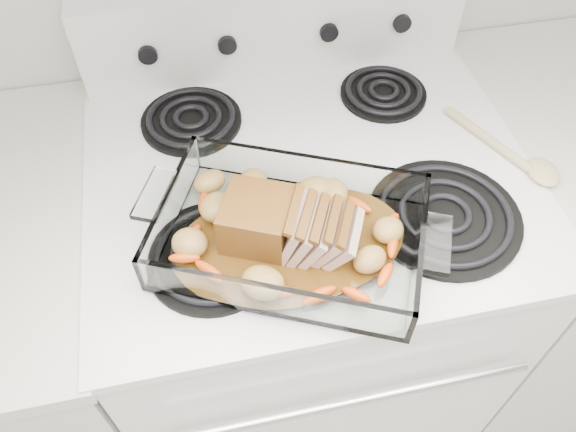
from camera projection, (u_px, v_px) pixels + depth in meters
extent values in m
cube|color=white|center=(303.00, 302.00, 1.36)|extent=(0.76, 0.65, 0.92)
cylinder|color=silver|center=(355.00, 401.00, 0.93)|extent=(0.61, 0.02, 0.02)
cube|color=white|center=(308.00, 171.00, 1.00)|extent=(0.78, 0.67, 0.02)
cube|color=white|center=(275.00, 29.00, 1.10)|extent=(0.76, 0.06, 0.18)
cylinder|color=black|center=(213.00, 257.00, 0.87)|extent=(0.21, 0.21, 0.01)
cylinder|color=black|center=(444.00, 217.00, 0.92)|extent=(0.25, 0.25, 0.01)
cylinder|color=black|center=(192.00, 121.00, 1.06)|extent=(0.19, 0.19, 0.01)
cylinder|color=black|center=(383.00, 94.00, 1.11)|extent=(0.17, 0.17, 0.01)
cylinder|color=black|center=(148.00, 54.00, 1.05)|extent=(0.04, 0.02, 0.04)
cylinder|color=black|center=(227.00, 44.00, 1.07)|extent=(0.04, 0.02, 0.04)
cylinder|color=black|center=(328.00, 31.00, 1.10)|extent=(0.04, 0.02, 0.04)
cylinder|color=black|center=(401.00, 22.00, 1.12)|extent=(0.04, 0.02, 0.04)
cube|color=silver|center=(20.00, 358.00, 1.28)|extent=(0.55, 0.65, 0.90)
cube|color=silver|center=(552.00, 257.00, 1.46)|extent=(0.55, 0.65, 0.90)
cube|color=white|center=(291.00, 244.00, 0.87)|extent=(0.39, 0.26, 0.01)
cube|color=white|center=(310.00, 299.00, 0.77)|extent=(0.39, 0.01, 0.07)
cube|color=white|center=(275.00, 170.00, 0.92)|extent=(0.39, 0.01, 0.07)
cube|color=white|center=(163.00, 251.00, 0.82)|extent=(0.01, 0.26, 0.07)
cube|color=white|center=(411.00, 209.00, 0.87)|extent=(0.01, 0.26, 0.07)
cylinder|color=#462B0C|center=(291.00, 241.00, 0.87)|extent=(0.23, 0.23, 0.00)
cube|color=brown|center=(256.00, 232.00, 0.83)|extent=(0.10, 0.10, 0.08)
cube|color=beige|center=(294.00, 227.00, 0.84)|extent=(0.04, 0.09, 0.08)
cube|color=beige|center=(306.00, 225.00, 0.84)|extent=(0.04, 0.09, 0.07)
cube|color=beige|center=(318.00, 224.00, 0.85)|extent=(0.04, 0.09, 0.07)
cube|color=beige|center=(330.00, 222.00, 0.85)|extent=(0.05, 0.09, 0.06)
cube|color=beige|center=(342.00, 221.00, 0.85)|extent=(0.05, 0.09, 0.06)
ellipsoid|color=#D2440C|center=(215.00, 291.00, 0.80)|extent=(0.05, 0.02, 0.02)
ellipsoid|color=#D2440C|center=(365.00, 263.00, 0.83)|extent=(0.05, 0.02, 0.02)
ellipsoid|color=#D2440C|center=(371.00, 216.00, 0.89)|extent=(0.05, 0.02, 0.02)
ellipsoid|color=#D2440C|center=(201.00, 235.00, 0.87)|extent=(0.05, 0.02, 0.02)
ellipsoid|color=#A67D38|center=(198.00, 215.00, 0.88)|extent=(0.05, 0.05, 0.04)
ellipsoid|color=#A67D38|center=(292.00, 195.00, 0.90)|extent=(0.05, 0.05, 0.04)
ellipsoid|color=#A67D38|center=(362.00, 232.00, 0.86)|extent=(0.05, 0.05, 0.04)
cylinder|color=tan|center=(487.00, 138.00, 1.02)|extent=(0.09, 0.18, 0.02)
ellipsoid|color=tan|center=(543.00, 172.00, 0.97)|extent=(0.05, 0.07, 0.02)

